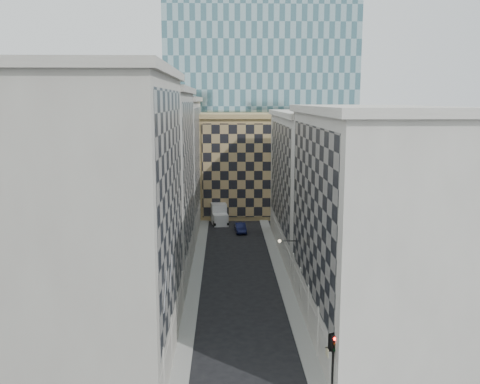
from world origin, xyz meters
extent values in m
cube|color=#969690|center=(-5.25, 30.00, 0.07)|extent=(1.50, 100.00, 0.15)
cube|color=#969690|center=(5.25, 30.00, 0.07)|extent=(1.50, 100.00, 0.15)
cube|color=#A39D93|center=(-11.00, 11.00, 11.50)|extent=(10.00, 22.00, 23.00)
cube|color=gray|center=(-6.12, 11.00, 13.00)|extent=(0.25, 19.36, 18.00)
cube|color=#A39D93|center=(-6.20, 11.00, 1.60)|extent=(0.45, 21.12, 3.20)
cube|color=#A39D93|center=(-11.00, 11.00, 23.35)|extent=(10.80, 22.80, 0.70)
cylinder|color=#A39D93|center=(-6.35, 2.75, 2.20)|extent=(0.90, 0.90, 4.40)
cylinder|color=#A39D93|center=(-6.35, 8.25, 2.20)|extent=(0.90, 0.90, 4.40)
cylinder|color=#A39D93|center=(-6.35, 13.75, 2.20)|extent=(0.90, 0.90, 4.40)
cylinder|color=#A39D93|center=(-6.35, 19.25, 2.20)|extent=(0.90, 0.90, 4.40)
cube|color=#99968E|center=(-11.00, 33.00, 11.00)|extent=(10.00, 22.00, 22.00)
cube|color=gray|center=(-6.12, 33.00, 12.50)|extent=(0.25, 19.36, 17.00)
cube|color=#99968E|center=(-6.20, 33.00, 1.60)|extent=(0.45, 21.12, 3.20)
cube|color=#99968E|center=(-11.00, 33.00, 22.35)|extent=(10.80, 22.80, 0.70)
cylinder|color=#99968E|center=(-6.35, 24.75, 2.20)|extent=(0.90, 0.90, 4.40)
cylinder|color=#99968E|center=(-6.35, 30.25, 2.20)|extent=(0.90, 0.90, 4.40)
cylinder|color=#99968E|center=(-6.35, 35.75, 2.20)|extent=(0.90, 0.90, 4.40)
cylinder|color=#99968E|center=(-6.35, 41.25, 2.20)|extent=(0.90, 0.90, 4.40)
cube|color=#A39D93|center=(-11.00, 55.00, 10.50)|extent=(10.00, 22.00, 21.00)
cube|color=gray|center=(-6.12, 55.00, 12.00)|extent=(0.25, 19.36, 16.00)
cube|color=#A39D93|center=(-6.20, 55.00, 1.60)|extent=(0.45, 21.12, 3.20)
cube|color=#A39D93|center=(-11.00, 55.00, 21.35)|extent=(10.80, 22.80, 0.70)
cylinder|color=#A39D93|center=(-6.35, 46.75, 2.20)|extent=(0.90, 0.90, 4.40)
cylinder|color=#A39D93|center=(-6.35, 52.25, 2.20)|extent=(0.90, 0.90, 4.40)
cylinder|color=#A39D93|center=(-6.35, 57.75, 2.20)|extent=(0.90, 0.90, 4.40)
cylinder|color=#A39D93|center=(-6.35, 63.25, 2.20)|extent=(0.90, 0.90, 4.40)
cube|color=beige|center=(11.00, 15.00, 10.00)|extent=(10.00, 26.00, 20.00)
cube|color=gray|center=(6.12, 15.00, 11.50)|extent=(0.25, 22.88, 15.00)
cube|color=beige|center=(6.20, 15.00, 1.60)|extent=(0.45, 24.96, 3.20)
cube|color=beige|center=(11.00, 15.00, 20.35)|extent=(10.80, 26.80, 0.70)
cylinder|color=beige|center=(6.35, 4.60, 2.20)|extent=(0.90, 0.90, 4.40)
cylinder|color=beige|center=(6.35, 9.80, 2.20)|extent=(0.90, 0.90, 4.40)
cylinder|color=beige|center=(6.35, 15.00, 2.20)|extent=(0.90, 0.90, 4.40)
cylinder|color=beige|center=(6.35, 20.20, 2.20)|extent=(0.90, 0.90, 4.40)
cylinder|color=beige|center=(6.35, 25.40, 2.20)|extent=(0.90, 0.90, 4.40)
cube|color=beige|center=(11.00, 42.00, 9.50)|extent=(10.00, 28.00, 19.00)
cube|color=gray|center=(6.12, 42.00, 11.00)|extent=(0.25, 24.64, 14.00)
cube|color=beige|center=(6.20, 42.00, 1.60)|extent=(0.45, 26.88, 3.20)
cube|color=beige|center=(11.00, 42.00, 19.35)|extent=(10.80, 28.80, 0.70)
cube|color=#9D8453|center=(2.00, 68.00, 9.00)|extent=(16.00, 14.00, 18.00)
cube|color=tan|center=(2.00, 60.90, 9.00)|extent=(15.20, 0.25, 16.50)
cube|color=#9D8453|center=(2.00, 68.00, 18.40)|extent=(16.80, 14.80, 0.80)
cube|color=#312C26|center=(0.00, 82.00, 14.00)|extent=(6.00, 6.00, 28.00)
cube|color=#312C26|center=(0.00, 82.00, 28.70)|extent=(7.00, 7.00, 1.40)
cone|color=#312C26|center=(0.00, 82.00, 39.40)|extent=(7.20, 7.20, 20.00)
cylinder|color=gray|center=(-5.90, 4.00, 8.00)|extent=(0.10, 2.33, 2.33)
cylinder|color=gray|center=(-5.90, 8.00, 8.00)|extent=(0.10, 2.33, 2.33)
cylinder|color=black|center=(5.10, 24.00, 6.20)|extent=(1.80, 0.08, 0.08)
sphere|color=#FFE5B2|center=(4.20, 24.00, 6.20)|extent=(0.36, 0.36, 0.36)
cylinder|color=black|center=(5.90, 3.38, 1.91)|extent=(0.15, 0.15, 3.52)
cube|color=black|center=(5.90, 3.38, 4.27)|extent=(0.47, 0.44, 1.21)
cube|color=black|center=(5.82, 3.56, 4.27)|extent=(0.57, 0.29, 1.37)
sphere|color=#FF0C07|center=(5.97, 3.22, 4.68)|extent=(0.22, 0.22, 0.22)
sphere|color=#331E05|center=(5.97, 3.22, 4.27)|extent=(0.22, 0.22, 0.22)
sphere|color=black|center=(5.97, 3.22, 3.87)|extent=(0.22, 0.22, 0.22)
cube|color=silver|center=(-2.43, 57.61, 1.00)|extent=(2.80, 2.99, 2.01)
cube|color=silver|center=(-2.83, 60.48, 1.73)|extent=(3.09, 4.33, 3.46)
cylinder|color=black|center=(-3.41, 56.58, 0.50)|extent=(0.47, 1.04, 1.00)
cylinder|color=black|center=(-1.21, 56.88, 0.50)|extent=(0.47, 1.04, 1.00)
cylinder|color=black|center=(-4.12, 61.66, 0.50)|extent=(0.47, 1.04, 1.00)
cylinder|color=black|center=(-1.91, 61.96, 0.50)|extent=(0.47, 1.04, 1.00)
imported|color=#0E1234|center=(0.84, 52.76, 0.77)|extent=(2.00, 4.79, 1.54)
cylinder|color=black|center=(5.60, 3.00, 4.16)|extent=(0.71, 0.11, 0.06)
cube|color=beige|center=(5.40, 3.00, 3.80)|extent=(0.10, 0.63, 0.62)
camera|label=1|loc=(-1.72, -31.68, 21.16)|focal=40.00mm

